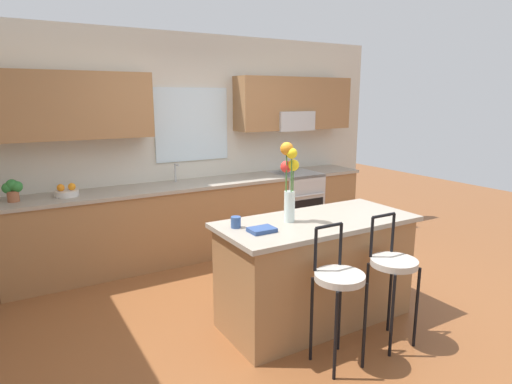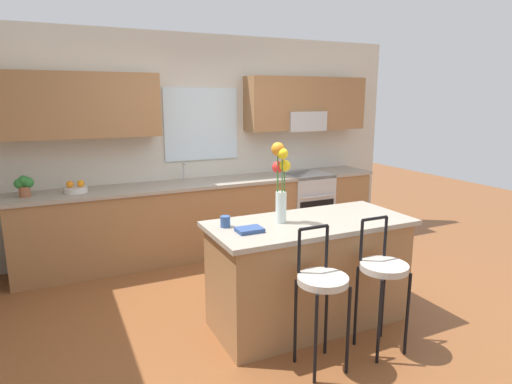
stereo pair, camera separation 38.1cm
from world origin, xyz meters
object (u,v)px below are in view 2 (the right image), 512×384
oven_range (305,206)px  bar_stool_near (322,286)px  flower_vase (281,177)px  potted_plant_small (24,185)px  mug_ceramic (225,222)px  fruit_bowl_oranges (76,188)px  cookbook (249,230)px  bar_stool_middle (383,273)px  kitchen_island (309,272)px

oven_range → bar_stool_near: size_ratio=0.88×
flower_vase → potted_plant_small: 2.78m
bar_stool_near → mug_ceramic: size_ratio=11.58×
oven_range → fruit_bowl_oranges: 2.96m
oven_range → bar_stool_near: bar_stool_near is taller
flower_vase → cookbook: bearing=-159.7°
cookbook → bar_stool_middle: bearing=-32.5°
bar_stool_middle → fruit_bowl_oranges: bearing=126.9°
oven_range → kitchen_island: same height
bar_stool_near → kitchen_island: bearing=65.5°
kitchen_island → cookbook: 0.75m
mug_ceramic → potted_plant_small: potted_plant_small is taller
flower_vase → fruit_bowl_oranges: size_ratio=2.77×
flower_vase → mug_ceramic: flower_vase is taller
bar_stool_middle → mug_ceramic: bearing=142.8°
kitchen_island → potted_plant_small: bearing=137.2°
mug_ceramic → fruit_bowl_oranges: fruit_bowl_oranges is taller
cookbook → fruit_bowl_oranges: 2.38m
bar_stool_near → fruit_bowl_oranges: (-1.44, 2.64, 0.33)m
cookbook → potted_plant_small: bearing=127.7°
fruit_bowl_oranges → potted_plant_small: bearing=-180.0°
potted_plant_small → oven_range: bearing=-0.4°
kitchen_island → cookbook: cookbook is taller
oven_range → flower_vase: bearing=-126.8°
kitchen_island → bar_stool_middle: 0.69m
bar_stool_near → mug_ceramic: (-0.43, 0.75, 0.33)m
mug_ceramic → cookbook: bearing=-58.3°
flower_vase → bar_stool_middle: bearing=-52.0°
oven_range → kitchen_island: (-1.21, -2.01, 0.00)m
mug_ceramic → oven_range: bearing=44.4°
bar_stool_middle → mug_ceramic: bar_stool_middle is taller
bar_stool_near → cookbook: bar_stool_near is taller
oven_range → flower_vase: 2.57m
kitchen_island → cookbook: bearing=-174.6°
mug_ceramic → cookbook: (0.12, -0.20, -0.03)m
oven_range → bar_stool_middle: bar_stool_middle is taller
bar_stool_near → bar_stool_middle: bearing=0.0°
flower_vase → oven_range: bearing=53.2°
cookbook → kitchen_island: bearing=5.4°
bar_stool_near → fruit_bowl_oranges: fruit_bowl_oranges is taller
mug_ceramic → potted_plant_small: size_ratio=0.40×
bar_stool_middle → mug_ceramic: size_ratio=11.58×
cookbook → potted_plant_small: 2.65m
kitchen_island → mug_ceramic: mug_ceramic is taller
flower_vase → mug_ceramic: size_ratio=7.40×
bar_stool_middle → cookbook: size_ratio=5.21×
oven_range → potted_plant_small: bearing=179.6°
cookbook → fruit_bowl_oranges: bearing=118.3°
kitchen_island → mug_ceramic: 0.88m
cookbook → mug_ceramic: bearing=121.7°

